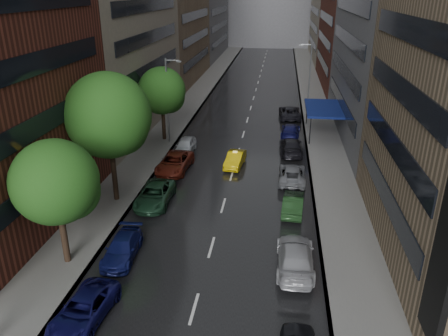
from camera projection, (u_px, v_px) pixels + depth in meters
The scene contains 12 objects.
road at pixel (253, 101), 65.40m from camera, with size 14.00×140.00×0.01m, color black.
sidewalk_left at pixel (194, 99), 66.44m from camera, with size 4.00×140.00×0.15m, color gray.
sidewalk_right at pixel (314, 103), 64.31m from camera, with size 4.00×140.00×0.15m, color gray.
tree_near at pixel (55, 182), 25.10m from camera, with size 5.04×5.04×8.04m.
tree_mid at pixel (108, 115), 32.38m from camera, with size 6.46×6.46×10.30m.
tree_far at pixel (162, 91), 46.77m from camera, with size 5.10×5.10×8.13m.
taxi at pixel (235, 159), 41.57m from camera, with size 1.45×4.16×1.37m, color yellow.
parked_cars_left at pixel (156, 193), 34.61m from camera, with size 2.91×29.41×1.57m.
parked_cars_right at pixel (292, 163), 40.56m from camera, with size 2.96×45.69×1.59m.
street_lamp_left at pixel (168, 99), 46.13m from camera, with size 1.74×0.22×9.00m.
street_lamp_right at pixel (309, 76), 58.03m from camera, with size 1.74×0.22×9.00m.
awning at pixel (324, 108), 49.40m from camera, with size 4.00×8.00×3.12m.
Camera 1 is at (3.98, -14.25, 15.91)m, focal length 35.00 mm.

